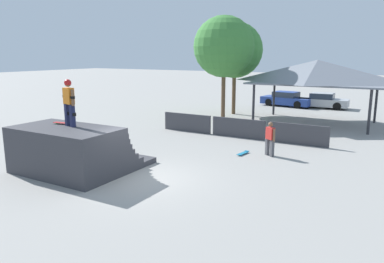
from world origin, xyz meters
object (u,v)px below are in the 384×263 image
skateboard_on_ground (243,153)px  tree_beside_pavilion (235,50)px  tree_far_back (224,47)px  parked_car_silver (323,101)px  skateboard_on_deck (64,123)px  skater_on_deck (69,100)px  parked_car_blue (287,99)px  bystander_walking (270,137)px

skateboard_on_ground → tree_beside_pavilion: (-5.17, 10.58, 4.71)m
tree_far_back → parked_car_silver: size_ratio=1.75×
skateboard_on_deck → tree_beside_pavilion: (0.12, 16.14, 2.92)m
skater_on_deck → parked_car_blue: 22.69m
tree_beside_pavilion → skateboard_on_deck: bearing=-90.4°
bystander_walking → parked_car_silver: bystander_walking is taller
skater_on_deck → bystander_walking: 8.64m
skateboard_on_deck → tree_far_back: (0.22, 14.05, 3.13)m
skater_on_deck → skateboard_on_ground: bearing=63.3°
skateboard_on_deck → tree_far_back: tree_far_back is taller
parked_car_blue → tree_far_back: bearing=-95.6°
skateboard_on_deck → parked_car_blue: (2.41, 22.37, -1.24)m
parked_car_silver → parked_car_blue: bearing=-173.7°
skater_on_deck → tree_far_back: bearing=104.5°
skateboard_on_ground → skater_on_deck: bearing=146.9°
tree_beside_pavilion → skater_on_deck: bearing=-88.6°
skater_on_deck → parked_car_blue: size_ratio=0.39×
skateboard_on_ground → parked_car_blue: 17.07m
skateboard_on_ground → parked_car_silver: (0.09, 17.25, 0.54)m
skater_on_deck → parked_car_silver: skater_on_deck is taller
skater_on_deck → skateboard_on_deck: (-0.53, 0.13, -0.96)m
skateboard_on_deck → parked_car_silver: 23.46m
skater_on_deck → bystander_walking: size_ratio=1.15×
skateboard_on_deck → parked_car_blue: 22.54m
skater_on_deck → skateboard_on_deck: size_ratio=2.04×
tree_beside_pavilion → tree_far_back: (0.11, -2.09, 0.21)m
tree_far_back → parked_car_blue: 9.65m
parked_car_blue → parked_car_silver: 3.00m
bystander_walking → tree_beside_pavilion: 12.64m
bystander_walking → parked_car_silver: bearing=-53.7°
tree_far_back → parked_car_silver: (5.16, 8.75, -4.37)m
tree_far_back → skateboard_on_deck: bearing=-90.9°
skater_on_deck → skateboard_on_ground: skater_on_deck is taller
bystander_walking → tree_far_back: tree_far_back is taller
tree_far_back → skateboard_on_ground: bearing=-59.2°
tree_beside_pavilion → parked_car_silver: bearing=51.7°
tree_beside_pavilion → parked_car_blue: 7.84m
bystander_walking → skater_on_deck: bearing=78.5°
tree_beside_pavilion → tree_far_back: size_ratio=0.96×
skateboard_on_deck → bystander_walking: bearing=34.0°
skateboard_on_ground → parked_car_silver: bearing=6.5°
bystander_walking → tree_far_back: (-6.18, 8.16, 4.12)m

